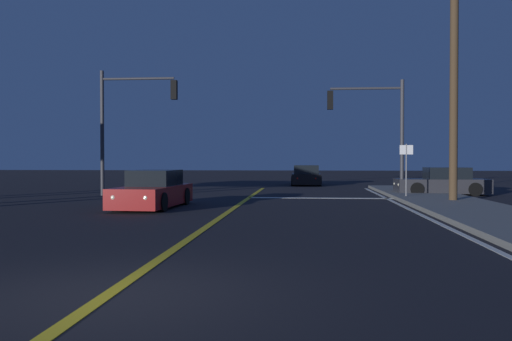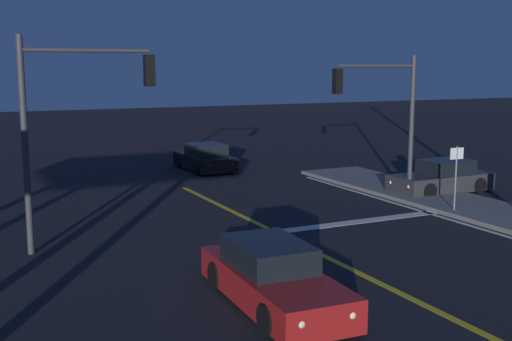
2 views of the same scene
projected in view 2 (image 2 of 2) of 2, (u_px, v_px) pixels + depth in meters
lane_line_center at (469, 326)px, 12.73m from camera, size 0.20×33.03×0.01m
stop_bar at (359, 222)px, 21.38m from camera, size 6.33×0.50×0.01m
car_mid_block_black at (205, 158)px, 32.05m from camera, size 2.00×4.19×1.34m
car_following_oncoming_red at (273, 278)px, 13.89m from camera, size 1.99×4.77×1.34m
car_parked_curb_charcoal at (442, 179)px, 26.29m from camera, size 4.38×1.91×1.34m
traffic_signal_near_right at (384, 105)px, 23.99m from camera, size 3.65×0.28×5.54m
traffic_signal_far_left at (73, 109)px, 17.64m from camera, size 3.72×0.28×5.94m
street_sign_corner at (456, 169)px, 22.28m from camera, size 0.56×0.06×2.39m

